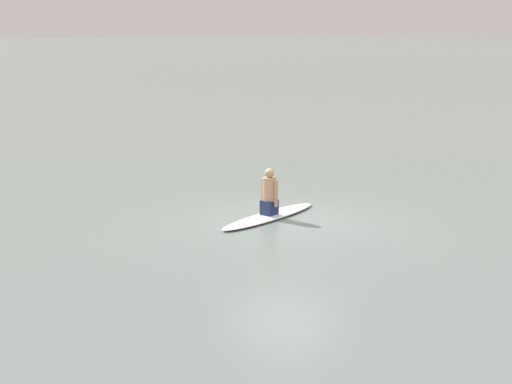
# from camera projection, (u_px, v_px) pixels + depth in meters

# --- Properties ---
(ground_plane) EXTENTS (400.00, 400.00, 0.00)m
(ground_plane) POSITION_uv_depth(u_px,v_px,m) (285.00, 221.00, 17.41)
(ground_plane) COLOR slate
(surfboard) EXTENTS (3.28, 0.82, 0.09)m
(surfboard) POSITION_uv_depth(u_px,v_px,m) (269.00, 216.00, 17.69)
(surfboard) COLOR white
(surfboard) RESTS_ON ground
(person_paddler) EXTENTS (0.36, 0.46, 1.06)m
(person_paddler) POSITION_uv_depth(u_px,v_px,m) (269.00, 194.00, 17.58)
(person_paddler) COLOR navy
(person_paddler) RESTS_ON surfboard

